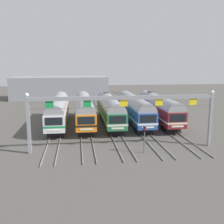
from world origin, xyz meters
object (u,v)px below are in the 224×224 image
object	(u,v)px
commuter_train_white	(58,110)
catenary_gantry	(124,106)
commuter_train_green	(110,108)
yard_signal_mast	(144,134)
commuter_train_blue	(134,108)
commuter_train_orange	(84,109)
commuter_train_maroon	(158,107)

from	to	relation	value
commuter_train_white	catenary_gantry	bearing A→B (deg)	-57.79
commuter_train_green	yard_signal_mast	distance (m)	15.29
commuter_train_blue	commuter_train_white	bearing A→B (deg)	180.00
commuter_train_green	catenary_gantry	xyz separation A→B (m)	(0.00, -13.50, 2.57)
commuter_train_orange	commuter_train_white	bearing A→B (deg)	180.00
commuter_train_blue	yard_signal_mast	world-z (taller)	commuter_train_blue
commuter_train_green	yard_signal_mast	xyz separation A→B (m)	(2.13, -15.14, -0.49)
commuter_train_blue	commuter_train_maroon	size ratio (longest dim) A/B	1.00
commuter_train_orange	commuter_train_blue	distance (m)	8.50
catenary_gantry	commuter_train_white	bearing A→B (deg)	122.21
commuter_train_white	commuter_train_green	bearing A→B (deg)	0.03
commuter_train_orange	yard_signal_mast	size ratio (longest dim) A/B	5.71
commuter_train_orange	commuter_train_maroon	xyz separation A→B (m)	(12.75, 0.00, 0.00)
commuter_train_maroon	catenary_gantry	size ratio (longest dim) A/B	0.81
commuter_train_white	commuter_train_blue	distance (m)	12.75
commuter_train_white	commuter_train_maroon	bearing A→B (deg)	0.01
catenary_gantry	commuter_train_orange	bearing A→B (deg)	107.48
commuter_train_green	catenary_gantry	world-z (taller)	catenary_gantry
commuter_train_orange	commuter_train_blue	size ratio (longest dim) A/B	1.00
yard_signal_mast	commuter_train_maroon	bearing A→B (deg)	67.16
commuter_train_green	commuter_train_blue	bearing A→B (deg)	-0.06
commuter_train_orange	commuter_train_green	xyz separation A→B (m)	(4.25, 0.00, 0.00)
yard_signal_mast	catenary_gantry	bearing A→B (deg)	142.37
commuter_train_blue	commuter_train_green	bearing A→B (deg)	179.94
catenary_gantry	yard_signal_mast	size ratio (longest dim) A/B	7.03
yard_signal_mast	commuter_train_orange	bearing A→B (deg)	112.85
catenary_gantry	yard_signal_mast	distance (m)	4.07
commuter_train_green	commuter_train_maroon	xyz separation A→B (m)	(8.50, 0.00, 0.00)
commuter_train_maroon	commuter_train_green	bearing A→B (deg)	180.00
commuter_train_orange	yard_signal_mast	bearing A→B (deg)	-67.15
commuter_train_green	commuter_train_maroon	size ratio (longest dim) A/B	1.00
commuter_train_orange	commuter_train_green	distance (m)	4.25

